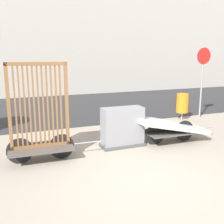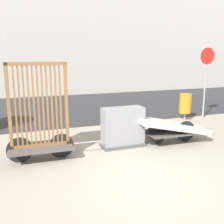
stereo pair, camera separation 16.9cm
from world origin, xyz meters
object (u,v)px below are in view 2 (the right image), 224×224
(bike_cart_with_bedframe, at_px, (40,127))
(sign_post, at_px, (206,72))
(trash_bin, at_px, (185,104))
(bike_cart_with_mattress, at_px, (172,127))
(utility_cabinet, at_px, (123,129))

(bike_cart_with_bedframe, xyz_separation_m, sign_post, (6.06, 2.03, 0.96))
(trash_bin, bearing_deg, sign_post, -0.60)
(bike_cart_with_mattress, xyz_separation_m, sign_post, (2.70, 2.03, 1.28))
(sign_post, bearing_deg, utility_cabinet, -155.53)
(bike_cart_with_bedframe, xyz_separation_m, bike_cart_with_mattress, (3.36, 0.00, -0.32))
(bike_cart_with_bedframe, bearing_deg, utility_cabinet, 8.16)
(utility_cabinet, bearing_deg, bike_cart_with_mattress, -8.81)
(bike_cart_with_bedframe, distance_m, trash_bin, 5.63)
(trash_bin, relative_size, sign_post, 0.36)
(sign_post, bearing_deg, bike_cart_with_mattress, -143.04)
(bike_cart_with_mattress, distance_m, utility_cabinet, 1.33)
(bike_cart_with_bedframe, relative_size, trash_bin, 2.26)
(bike_cart_with_bedframe, bearing_deg, sign_post, 20.99)
(bike_cart_with_mattress, xyz_separation_m, trash_bin, (1.89, 2.04, 0.16))
(trash_bin, bearing_deg, utility_cabinet, -150.22)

